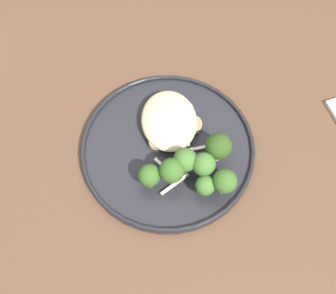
{
  "coord_description": "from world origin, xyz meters",
  "views": [
    {
      "loc": [
        0.31,
        -0.02,
        1.37
      ],
      "look_at": [
        0.0,
        0.01,
        0.76
      ],
      "focal_mm": 44.83,
      "sensor_mm": 36.0,
      "label": 1
    }
  ],
  "objects_px": {
    "seared_scallop_center_golden": "(192,125)",
    "broccoli_floret_small_sprig": "(172,171)",
    "broccoli_floret_front_edge": "(225,181)",
    "broccoli_floret_near_rim": "(149,176)",
    "seared_scallop_half_hidden": "(163,123)",
    "broccoli_floret_tall_stalk": "(205,186)",
    "broccoli_floret_center_pile": "(218,147)",
    "seared_scallop_large_seared": "(156,142)",
    "broccoli_floret_split_head": "(185,160)",
    "dinner_plate": "(168,150)",
    "seared_scallop_tiny_bay": "(186,110)",
    "broccoli_floret_left_leaning": "(204,165)"
  },
  "relations": [
    {
      "from": "seared_scallop_tiny_bay",
      "to": "seared_scallop_large_seared",
      "type": "height_order",
      "value": "seared_scallop_tiny_bay"
    },
    {
      "from": "dinner_plate",
      "to": "broccoli_floret_front_edge",
      "type": "bearing_deg",
      "value": 43.73
    },
    {
      "from": "seared_scallop_center_golden",
      "to": "seared_scallop_large_seared",
      "type": "relative_size",
      "value": 1.41
    },
    {
      "from": "seared_scallop_large_seared",
      "to": "broccoli_floret_near_rim",
      "type": "distance_m",
      "value": 0.07
    },
    {
      "from": "seared_scallop_center_golden",
      "to": "broccoli_floret_near_rim",
      "type": "distance_m",
      "value": 0.13
    },
    {
      "from": "seared_scallop_center_golden",
      "to": "broccoli_floret_tall_stalk",
      "type": "bearing_deg",
      "value": 1.43
    },
    {
      "from": "seared_scallop_large_seared",
      "to": "broccoli_floret_tall_stalk",
      "type": "height_order",
      "value": "broccoli_floret_tall_stalk"
    },
    {
      "from": "seared_scallop_tiny_bay",
      "to": "broccoli_floret_center_pile",
      "type": "xyz_separation_m",
      "value": [
        0.09,
        0.04,
        0.03
      ]
    },
    {
      "from": "seared_scallop_half_hidden",
      "to": "broccoli_floret_split_head",
      "type": "distance_m",
      "value": 0.09
    },
    {
      "from": "seared_scallop_tiny_bay",
      "to": "broccoli_floret_small_sprig",
      "type": "distance_m",
      "value": 0.13
    },
    {
      "from": "broccoli_floret_front_edge",
      "to": "broccoli_floret_tall_stalk",
      "type": "relative_size",
      "value": 1.32
    },
    {
      "from": "broccoli_floret_front_edge",
      "to": "broccoli_floret_tall_stalk",
      "type": "bearing_deg",
      "value": -90.55
    },
    {
      "from": "broccoli_floret_near_rim",
      "to": "broccoli_floret_center_pile",
      "type": "xyz_separation_m",
      "value": [
        -0.03,
        0.11,
        0.01
      ]
    },
    {
      "from": "broccoli_floret_small_sprig",
      "to": "broccoli_floret_left_leaning",
      "type": "bearing_deg",
      "value": 96.84
    },
    {
      "from": "broccoli_floret_near_rim",
      "to": "broccoli_floret_split_head",
      "type": "xyz_separation_m",
      "value": [
        -0.02,
        0.06,
        0.01
      ]
    },
    {
      "from": "broccoli_floret_front_edge",
      "to": "broccoli_floret_near_rim",
      "type": "bearing_deg",
      "value": -102.28
    },
    {
      "from": "seared_scallop_center_golden",
      "to": "seared_scallop_tiny_bay",
      "type": "bearing_deg",
      "value": -166.7
    },
    {
      "from": "broccoli_floret_small_sprig",
      "to": "broccoli_floret_center_pile",
      "type": "distance_m",
      "value": 0.08
    },
    {
      "from": "seared_scallop_tiny_bay",
      "to": "broccoli_floret_tall_stalk",
      "type": "relative_size",
      "value": 0.55
    },
    {
      "from": "broccoli_floret_small_sprig",
      "to": "broccoli_floret_front_edge",
      "type": "bearing_deg",
      "value": 72.63
    },
    {
      "from": "seared_scallop_half_hidden",
      "to": "broccoli_floret_tall_stalk",
      "type": "relative_size",
      "value": 0.6
    },
    {
      "from": "broccoli_floret_split_head",
      "to": "dinner_plate",
      "type": "bearing_deg",
      "value": -150.35
    },
    {
      "from": "seared_scallop_center_golden",
      "to": "broccoli_floret_small_sprig",
      "type": "xyz_separation_m",
      "value": [
        0.09,
        -0.05,
        0.03
      ]
    },
    {
      "from": "seared_scallop_center_golden",
      "to": "seared_scallop_half_hidden",
      "type": "distance_m",
      "value": 0.05
    },
    {
      "from": "seared_scallop_half_hidden",
      "to": "broccoli_floret_front_edge",
      "type": "height_order",
      "value": "broccoli_floret_front_edge"
    },
    {
      "from": "seared_scallop_center_golden",
      "to": "broccoli_floret_tall_stalk",
      "type": "xyz_separation_m",
      "value": [
        0.12,
        0.0,
        0.02
      ]
    },
    {
      "from": "seared_scallop_tiny_bay",
      "to": "broccoli_floret_split_head",
      "type": "bearing_deg",
      "value": -8.6
    },
    {
      "from": "broccoli_floret_left_leaning",
      "to": "broccoli_floret_tall_stalk",
      "type": "xyz_separation_m",
      "value": [
        0.03,
        -0.0,
        -0.01
      ]
    },
    {
      "from": "seared_scallop_tiny_bay",
      "to": "broccoli_floret_center_pile",
      "type": "bearing_deg",
      "value": 22.81
    },
    {
      "from": "seared_scallop_tiny_bay",
      "to": "broccoli_floret_front_edge",
      "type": "bearing_deg",
      "value": 14.71
    },
    {
      "from": "broccoli_floret_front_edge",
      "to": "broccoli_floret_split_head",
      "type": "height_order",
      "value": "same"
    },
    {
      "from": "seared_scallop_half_hidden",
      "to": "broccoli_floret_center_pile",
      "type": "xyz_separation_m",
      "value": [
        0.07,
        0.08,
        0.03
      ]
    },
    {
      "from": "broccoli_floret_tall_stalk",
      "to": "broccoli_floret_split_head",
      "type": "distance_m",
      "value": 0.05
    },
    {
      "from": "broccoli_floret_near_rim",
      "to": "broccoli_floret_center_pile",
      "type": "bearing_deg",
      "value": 106.41
    },
    {
      "from": "dinner_plate",
      "to": "broccoli_floret_front_edge",
      "type": "height_order",
      "value": "broccoli_floret_front_edge"
    },
    {
      "from": "seared_scallop_half_hidden",
      "to": "broccoli_floret_near_rim",
      "type": "xyz_separation_m",
      "value": [
        0.1,
        -0.03,
        0.02
      ]
    },
    {
      "from": "seared_scallop_large_seared",
      "to": "broccoli_floret_center_pile",
      "type": "relative_size",
      "value": 0.35
    },
    {
      "from": "broccoli_floret_tall_stalk",
      "to": "broccoli_floret_split_head",
      "type": "relative_size",
      "value": 0.76
    },
    {
      "from": "broccoli_floret_left_leaning",
      "to": "broccoli_floret_tall_stalk",
      "type": "relative_size",
      "value": 1.33
    },
    {
      "from": "seared_scallop_tiny_bay",
      "to": "broccoli_floret_tall_stalk",
      "type": "height_order",
      "value": "broccoli_floret_tall_stalk"
    },
    {
      "from": "dinner_plate",
      "to": "broccoli_floret_small_sprig",
      "type": "relative_size",
      "value": 4.69
    },
    {
      "from": "seared_scallop_center_golden",
      "to": "broccoli_floret_tall_stalk",
      "type": "relative_size",
      "value": 0.72
    },
    {
      "from": "broccoli_floret_left_leaning",
      "to": "broccoli_floret_center_pile",
      "type": "relative_size",
      "value": 0.91
    },
    {
      "from": "broccoli_floret_split_head",
      "to": "broccoli_floret_tall_stalk",
      "type": "bearing_deg",
      "value": 32.31
    },
    {
      "from": "seared_scallop_half_hidden",
      "to": "broccoli_floret_small_sprig",
      "type": "distance_m",
      "value": 0.11
    },
    {
      "from": "broccoli_floret_front_edge",
      "to": "broccoli_floret_center_pile",
      "type": "bearing_deg",
      "value": -179.26
    },
    {
      "from": "broccoli_floret_small_sprig",
      "to": "dinner_plate",
      "type": "bearing_deg",
      "value": 179.53
    },
    {
      "from": "broccoli_floret_small_sprig",
      "to": "broccoli_floret_tall_stalk",
      "type": "height_order",
      "value": "broccoli_floret_small_sprig"
    },
    {
      "from": "broccoli_floret_front_edge",
      "to": "broccoli_floret_small_sprig",
      "type": "relative_size",
      "value": 0.94
    },
    {
      "from": "broccoli_floret_near_rim",
      "to": "broccoli_floret_small_sprig",
      "type": "height_order",
      "value": "broccoli_floret_small_sprig"
    }
  ]
}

